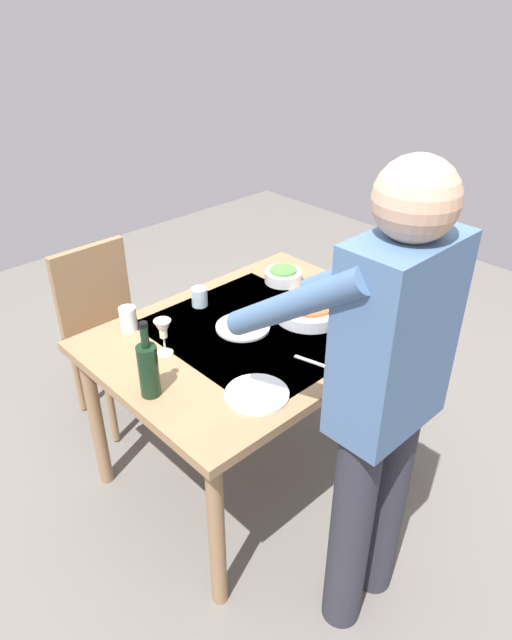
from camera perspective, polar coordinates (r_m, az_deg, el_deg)
ground_plane at (r=2.86m, az=0.00°, el=-14.36°), size 6.00×6.00×0.00m
dining_table at (r=2.41m, az=0.00°, el=-2.73°), size 1.30×0.97×0.78m
chair_near at (r=2.99m, az=-14.88°, el=-0.26°), size 0.40×0.40×0.91m
person_server at (r=1.75m, az=12.54°, el=-7.47°), size 0.42×0.61×1.69m
wine_bottle at (r=1.99m, az=-10.83°, el=-4.84°), size 0.07×0.07×0.30m
wine_glass_left at (r=2.62m, az=8.78°, el=4.55°), size 0.07×0.07×0.15m
wine_glass_right at (r=2.20m, az=-9.37°, el=-1.09°), size 0.07×0.07×0.15m
water_cup_near_left at (r=2.54m, az=-5.74°, el=2.34°), size 0.07×0.07×0.09m
water_cup_near_right at (r=2.24m, az=10.06°, el=-2.04°), size 0.07×0.07×0.11m
water_cup_far_left at (r=2.40m, az=-12.80°, el=0.12°), size 0.07×0.07×0.10m
serving_bowl_pasta at (r=2.46m, az=5.39°, el=1.03°), size 0.30×0.30×0.07m
side_bowl_salad at (r=2.75m, az=2.76°, el=4.53°), size 0.18×0.18×0.07m
dinner_plate_near at (r=2.38m, az=-1.34°, el=-0.69°), size 0.23×0.23×0.01m
dinner_plate_far at (r=2.01m, az=0.09°, el=-7.50°), size 0.23×0.23×0.01m
table_knife at (r=2.50m, az=12.85°, el=0.00°), size 0.03×0.20×0.00m
table_fork at (r=2.17m, az=5.97°, el=-4.39°), size 0.06×0.18×0.00m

